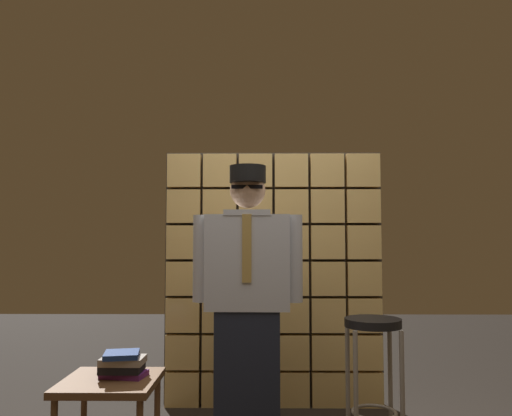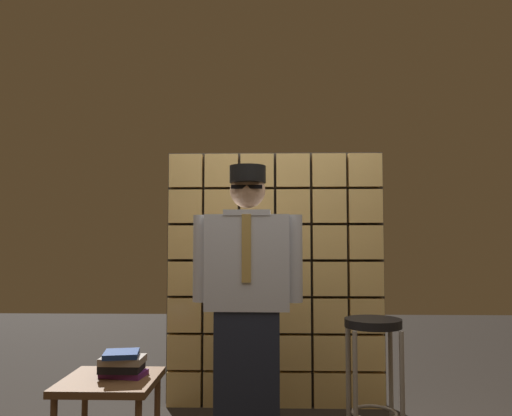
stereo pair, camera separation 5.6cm
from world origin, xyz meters
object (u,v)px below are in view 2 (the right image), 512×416
bar_stool (373,353)px  book_stack (122,364)px  standing_person (248,298)px  side_table (110,389)px

bar_stool → book_stack: 1.47m
bar_stool → book_stack: bearing=-172.5°
standing_person → bar_stool: standing_person is taller
side_table → book_stack: bearing=23.7°
bar_stool → book_stack: size_ratio=3.01×
side_table → bar_stool: bearing=8.2°
bar_stool → side_table: bearing=-171.8°
standing_person → side_table: 0.94m
standing_person → side_table: bearing=-157.4°
bar_stool → book_stack: (-1.46, -0.19, -0.03)m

